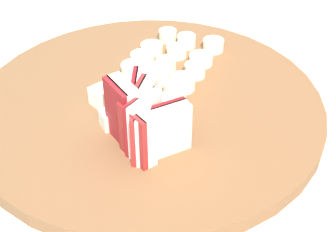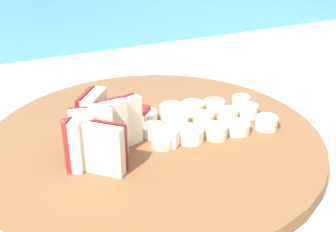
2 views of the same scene
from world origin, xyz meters
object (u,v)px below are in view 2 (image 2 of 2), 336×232
Objects in this scene: apple_wedge_fan at (98,133)px; cutting_board at (154,141)px; banana_slice_rows at (201,119)px; apple_dice_pile at (144,123)px.

cutting_board is at bearing 16.44° from apple_wedge_fan.
apple_wedge_fan is 0.13m from banana_slice_rows.
apple_dice_pile is 0.07m from banana_slice_rows.
apple_dice_pile is (0.06, 0.03, -0.02)m from apple_wedge_fan.
banana_slice_rows reaches higher than cutting_board.
apple_wedge_fan is at bearing -163.56° from cutting_board.
banana_slice_rows is at bearing 0.21° from cutting_board.
cutting_board is 0.06m from banana_slice_rows.
apple_wedge_fan is at bearing -151.09° from apple_dice_pile.
apple_wedge_fan is 0.58× the size of banana_slice_rows.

